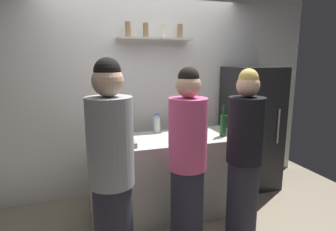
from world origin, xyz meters
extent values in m
cube|color=white|center=(0.00, 1.25, 1.30)|extent=(4.80, 0.10, 2.60)
cube|color=silver|center=(0.11, 1.09, 2.00)|extent=(0.94, 0.22, 0.02)
cylinder|color=olive|center=(-0.22, 1.09, 2.10)|extent=(0.07, 0.07, 0.18)
cylinder|color=olive|center=(0.00, 1.09, 2.09)|extent=(0.06, 0.06, 0.17)
cylinder|color=beige|center=(0.22, 1.09, 2.09)|extent=(0.07, 0.07, 0.16)
cylinder|color=olive|center=(0.44, 1.09, 2.09)|extent=(0.07, 0.07, 0.17)
cube|color=black|center=(1.40, 0.85, 0.82)|extent=(0.68, 0.60, 1.65)
cylinder|color=#99999E|center=(1.59, 0.53, 0.91)|extent=(0.02, 0.02, 0.45)
cube|color=#B7B2A8|center=(0.09, 0.50, 0.45)|extent=(1.72, 0.69, 0.90)
cube|color=gray|center=(-0.48, 0.35, 0.92)|extent=(0.34, 0.24, 0.05)
cylinder|color=#B2B2B7|center=(-0.65, 0.71, 0.95)|extent=(0.10, 0.10, 0.11)
cylinder|color=silver|center=(-0.67, 0.70, 1.03)|extent=(0.01, 0.03, 0.19)
cylinder|color=silver|center=(-0.67, 0.72, 1.02)|extent=(0.01, 0.02, 0.17)
cylinder|color=silver|center=(-0.64, 0.71, 1.02)|extent=(0.03, 0.03, 0.17)
cylinder|color=silver|center=(-0.63, 0.72, 1.01)|extent=(0.01, 0.01, 0.17)
cylinder|color=silver|center=(-0.66, 0.71, 1.02)|extent=(0.01, 0.04, 0.17)
cylinder|color=silver|center=(-0.65, 0.69, 1.02)|extent=(0.02, 0.01, 0.17)
cylinder|color=silver|center=(-0.63, 0.69, 1.02)|extent=(0.02, 0.02, 0.18)
cylinder|color=#19471E|center=(0.70, 0.37, 1.02)|extent=(0.07, 0.07, 0.24)
cylinder|color=#19471E|center=(0.70, 0.37, 1.19)|extent=(0.03, 0.03, 0.10)
cylinder|color=black|center=(0.70, 0.37, 1.24)|extent=(0.03, 0.03, 0.02)
cylinder|color=#472814|center=(0.85, 0.47, 1.01)|extent=(0.07, 0.07, 0.24)
cylinder|color=#472814|center=(0.85, 0.47, 1.18)|extent=(0.03, 0.03, 0.09)
cylinder|color=maroon|center=(0.85, 0.47, 1.23)|extent=(0.03, 0.03, 0.02)
cylinder|color=silver|center=(0.04, 0.77, 0.99)|extent=(0.08, 0.08, 0.18)
cylinder|color=silver|center=(0.04, 0.77, 1.09)|extent=(0.04, 0.04, 0.03)
cylinder|color=blue|center=(0.04, 0.77, 1.12)|extent=(0.05, 0.05, 0.02)
cylinder|color=#262633|center=(0.05, -0.17, 0.40)|extent=(0.30, 0.30, 0.80)
cylinder|color=#D14C7F|center=(0.05, -0.17, 1.11)|extent=(0.34, 0.34, 0.63)
sphere|color=#D8AD8C|center=(0.05, -0.17, 1.54)|extent=(0.22, 0.22, 0.22)
sphere|color=black|center=(0.05, -0.17, 1.60)|extent=(0.18, 0.18, 0.18)
cylinder|color=#262633|center=(0.64, -0.16, 0.39)|extent=(0.30, 0.30, 0.79)
cylinder|color=black|center=(0.64, -0.16, 1.10)|extent=(0.34, 0.34, 0.62)
sphere|color=#D8AD8C|center=(0.64, -0.16, 1.52)|extent=(0.21, 0.21, 0.21)
sphere|color=#D8B759|center=(0.64, -0.16, 1.58)|extent=(0.18, 0.18, 0.18)
cylinder|color=gray|center=(-0.64, -0.37, 1.16)|extent=(0.34, 0.34, 0.66)
sphere|color=#D8AD8C|center=(-0.64, -0.37, 1.60)|extent=(0.23, 0.23, 0.23)
sphere|color=black|center=(-0.64, -0.37, 1.67)|extent=(0.19, 0.19, 0.19)
camera|label=1|loc=(-0.86, -2.39, 1.76)|focal=30.52mm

